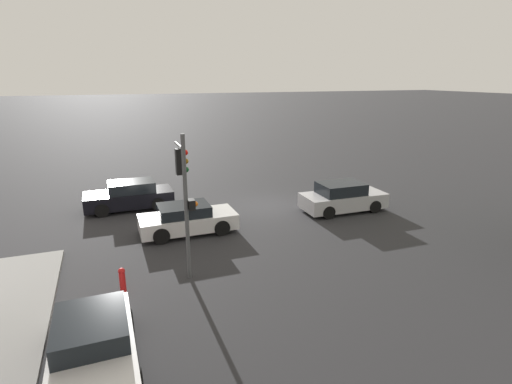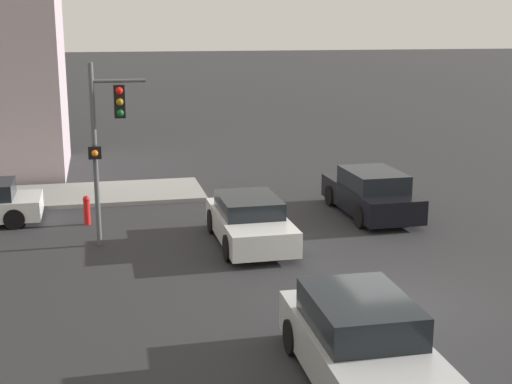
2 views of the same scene
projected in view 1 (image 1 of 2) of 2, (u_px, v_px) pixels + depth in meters
The scene contains 7 objects.
ground_plane at pixel (269, 206), 21.94m from camera, with size 300.00×300.00×0.00m, color #28282B.
traffic_signal at pixel (185, 185), 13.61m from camera, with size 0.56×1.62×5.10m.
crossing_car_0 at pixel (130, 196), 21.33m from camera, with size 4.55×2.01×1.50m.
crossing_car_1 at pixel (187, 219), 18.04m from camera, with size 4.32×1.96×1.35m.
crossing_car_2 at pixel (343, 198), 21.02m from camera, with size 4.44×2.05×1.53m.
parked_car_0 at pixel (93, 345), 9.63m from camera, with size 2.05×4.04×1.31m.
fire_hydrant at pixel (122, 280), 12.98m from camera, with size 0.22×0.22×0.92m.
Camera 1 is at (8.04, 19.25, 6.87)m, focal length 28.00 mm.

